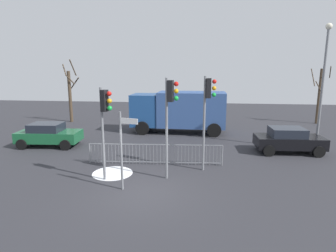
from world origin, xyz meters
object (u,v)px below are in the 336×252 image
(direction_sign_post, at_px, (122,147))
(street_lamp, at_px, (324,76))
(traffic_light_foreground_right, at_px, (105,113))
(delivery_truck, at_px, (179,110))
(traffic_light_mid_right, at_px, (208,102))
(bare_tree_left, at_px, (70,94))
(car_green_trailing, at_px, (49,134))
(bare_tree_centre, at_px, (319,95))
(traffic_light_rear_right, at_px, (170,106))
(car_black_near, at_px, (288,140))

(direction_sign_post, relative_size, street_lamp, 0.44)
(traffic_light_foreground_right, xyz_separation_m, delivery_truck, (2.40, 9.86, -1.25))
(traffic_light_mid_right, bearing_deg, bare_tree_left, -133.94)
(direction_sign_post, distance_m, car_green_trailing, 8.76)
(bare_tree_left, xyz_separation_m, bare_tree_centre, (22.10, 1.70, 0.03))
(traffic_light_mid_right, distance_m, delivery_truck, 8.45)
(traffic_light_mid_right, bearing_deg, traffic_light_rear_right, -52.82)
(car_green_trailing, distance_m, bare_tree_centre, 22.17)
(direction_sign_post, bearing_deg, street_lamp, 46.71)
(car_green_trailing, height_order, bare_tree_centre, bare_tree_centre)
(traffic_light_mid_right, relative_size, bare_tree_left, 0.80)
(street_lamp, distance_m, bare_tree_left, 20.13)
(direction_sign_post, bearing_deg, traffic_light_foreground_right, 150.64)
(traffic_light_mid_right, relative_size, bare_tree_centre, 0.89)
(traffic_light_mid_right, bearing_deg, car_black_near, 125.30)
(delivery_truck, xyz_separation_m, bare_tree_centre, (11.92, 4.94, 0.85))
(direction_sign_post, xyz_separation_m, delivery_truck, (1.43, 10.73, -0.05))
(traffic_light_foreground_right, relative_size, car_green_trailing, 1.04)
(traffic_light_foreground_right, distance_m, delivery_truck, 10.23)
(delivery_truck, height_order, bare_tree_left, bare_tree_left)
(direction_sign_post, bearing_deg, traffic_light_mid_right, 50.70)
(traffic_light_mid_right, distance_m, traffic_light_foreground_right, 4.69)
(direction_sign_post, height_order, delivery_truck, direction_sign_post)
(traffic_light_foreground_right, relative_size, delivery_truck, 0.57)
(traffic_light_rear_right, bearing_deg, traffic_light_mid_right, 136.58)
(traffic_light_rear_right, distance_m, street_lamp, 9.94)
(street_lamp, bearing_deg, bare_tree_centre, 69.18)
(traffic_light_rear_right, xyz_separation_m, bare_tree_centre, (11.62, 14.29, -0.68))
(traffic_light_mid_right, distance_m, bare_tree_centre, 16.43)
(traffic_light_mid_right, bearing_deg, street_lamp, 121.28)
(direction_sign_post, height_order, car_black_near, direction_sign_post)
(delivery_truck, bearing_deg, traffic_light_rear_right, 92.87)
(traffic_light_rear_right, xyz_separation_m, direction_sign_post, (-1.73, -1.38, -1.47))
(street_lamp, distance_m, bare_tree_centre, 9.65)
(car_black_near, distance_m, bare_tree_centre, 10.98)
(car_green_trailing, bearing_deg, traffic_light_mid_right, -21.95)
(traffic_light_mid_right, distance_m, car_green_trailing, 10.61)
(car_green_trailing, distance_m, street_lamp, 16.85)
(direction_sign_post, xyz_separation_m, bare_tree_centre, (13.35, 15.67, 0.79))
(traffic_light_rear_right, relative_size, traffic_light_foreground_right, 1.09)
(delivery_truck, height_order, street_lamp, street_lamp)
(direction_sign_post, xyz_separation_m, car_black_near, (8.17, 6.16, -1.02))
(traffic_light_foreground_right, relative_size, street_lamp, 0.56)
(delivery_truck, xyz_separation_m, bare_tree_left, (-10.18, 3.24, 0.82))
(delivery_truck, bearing_deg, traffic_light_mid_right, 104.41)
(direction_sign_post, height_order, street_lamp, street_lamp)
(delivery_truck, bearing_deg, direction_sign_post, 83.42)
(street_lamp, relative_size, bare_tree_left, 1.30)
(traffic_light_rear_right, xyz_separation_m, traffic_light_mid_right, (1.62, 1.27, 0.03))
(traffic_light_foreground_right, relative_size, direction_sign_post, 1.27)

